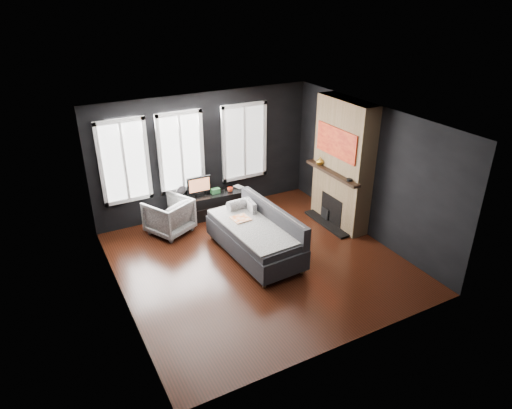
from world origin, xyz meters
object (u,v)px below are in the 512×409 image
mantel_vase (320,161)px  sofa (255,233)px  media_console (211,204)px  book (236,184)px  mug (230,189)px  armchair (169,214)px  monitor (199,185)px

mantel_vase → sofa: bearing=-158.6°
media_console → book: (0.63, 0.01, 0.38)m
media_console → mug: (0.43, -0.11, 0.33)m
media_console → sofa: bearing=-84.0°
mug → sofa: bearing=-100.8°
armchair → monitor: 0.97m
monitor → mug: 0.71m
mug → book: (0.20, 0.11, 0.05)m
media_console → mug: size_ratio=12.55×
book → armchair: bearing=-169.8°
sofa → monitor: monitor is taller
armchair → mug: size_ratio=6.63×
monitor → sofa: bearing=-80.7°
monitor → mantel_vase: size_ratio=3.16×
sofa → mug: sofa is taller
media_console → mug: 0.56m
monitor → mantel_vase: (2.32, -1.19, 0.53)m
armchair → media_console: armchair is taller
sofa → armchair: size_ratio=2.66×
sofa → media_console: sofa is taller
armchair → mug: armchair is taller
sofa → book: size_ratio=10.07×
monitor → mug: size_ratio=4.41×
sofa → armchair: (-1.15, 1.62, -0.06)m
media_console → book: book is taller
armchair → mug: 1.52m
armchair → mantel_vase: 3.38m
mug → mantel_vase: mantel_vase is taller
mug → book: 0.23m
mantel_vase → mug: bearing=148.0°
mug → book: size_ratio=0.57×
armchair → mantel_vase: (3.15, -0.84, 0.90)m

